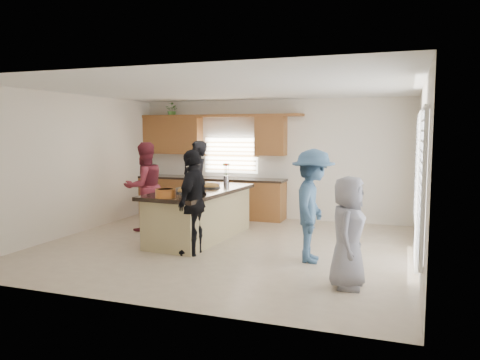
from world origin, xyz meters
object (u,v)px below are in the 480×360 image
at_px(woman_right_back, 313,206).
at_px(salad_bowl, 166,193).
at_px(island, 200,215).
at_px(woman_left_front, 193,202).
at_px(woman_left_back, 197,185).
at_px(woman_right_front, 348,232).
at_px(woman_left_mid, 145,187).

bearing_deg(woman_right_back, salad_bowl, 93.15).
relative_size(island, woman_left_front, 1.57).
height_order(woman_left_back, woman_right_back, woman_left_back).
xyz_separation_m(salad_bowl, woman_left_front, (0.47, 0.09, -0.15)).
bearing_deg(woman_right_back, woman_right_front, -151.99).
relative_size(salad_bowl, woman_left_front, 0.20).
distance_m(woman_left_back, woman_right_front, 4.51).
bearing_deg(woman_left_back, woman_left_mid, -80.04).
bearing_deg(salad_bowl, woman_left_back, 100.14).
xyz_separation_m(woman_left_mid, woman_right_front, (4.41, -2.25, -0.18)).
height_order(salad_bowl, woman_right_back, woman_right_back).
height_order(woman_left_back, woman_right_front, woman_left_back).
distance_m(woman_left_back, woman_left_mid, 1.10).
bearing_deg(woman_right_back, woman_left_mid, 68.78).
xyz_separation_m(woman_left_back, woman_left_front, (0.84, -1.98, -0.05)).
xyz_separation_m(woman_left_back, woman_left_mid, (-0.92, -0.60, -0.01)).
xyz_separation_m(island, woman_left_back, (-0.48, 0.92, 0.48)).
height_order(woman_left_back, woman_left_mid, woman_left_back).
relative_size(island, woman_right_back, 1.55).
relative_size(woman_left_front, woman_right_back, 0.98).
bearing_deg(woman_left_front, woman_left_back, -159.85).
relative_size(woman_left_mid, woman_right_front, 1.24).
relative_size(salad_bowl, woman_right_back, 0.19).
relative_size(woman_left_front, woman_right_front, 1.19).
distance_m(salad_bowl, woman_left_mid, 1.96).
distance_m(island, woman_left_mid, 1.51).
bearing_deg(salad_bowl, woman_right_front, -14.09).
bearing_deg(island, salad_bowl, -91.32).
distance_m(salad_bowl, woman_left_front, 0.50).
bearing_deg(woman_right_back, woman_left_front, 92.15).
bearing_deg(woman_left_back, woman_right_back, 34.70).
distance_m(woman_left_front, woman_right_front, 2.79).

